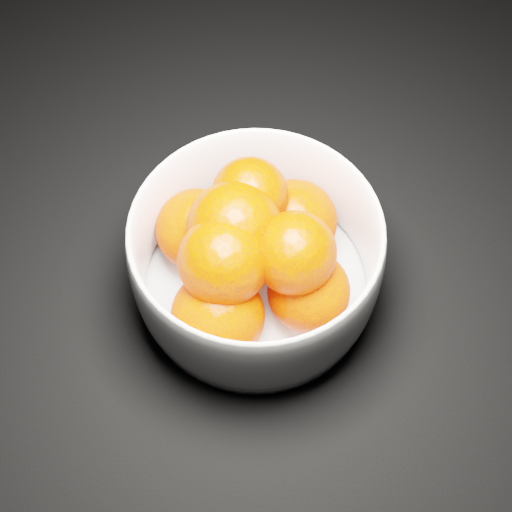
{
  "coord_description": "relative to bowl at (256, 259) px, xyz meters",
  "views": [
    {
      "loc": [
        0.24,
        -0.51,
        0.58
      ],
      "look_at": [
        0.25,
        -0.19,
        0.06
      ],
      "focal_mm": 50.0,
      "sensor_mm": 36.0,
      "label": 1
    }
  ],
  "objects": [
    {
      "name": "ground",
      "position": [
        -0.25,
        0.19,
        -0.05
      ],
      "size": [
        3.0,
        3.0,
        0.0
      ],
      "primitive_type": "cube",
      "color": "black",
      "rests_on": "ground"
    },
    {
      "name": "bowl",
      "position": [
        0.0,
        0.0,
        0.0
      ],
      "size": [
        0.22,
        0.22,
        0.11
      ],
      "rotation": [
        0.0,
        0.0,
        0.1
      ],
      "color": "white",
      "rests_on": "ground"
    },
    {
      "name": "orange_pile",
      "position": [
        -0.01,
        -0.0,
        0.02
      ],
      "size": [
        0.17,
        0.17,
        0.12
      ],
      "color": "#EA2F00",
      "rests_on": "bowl"
    }
  ]
}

